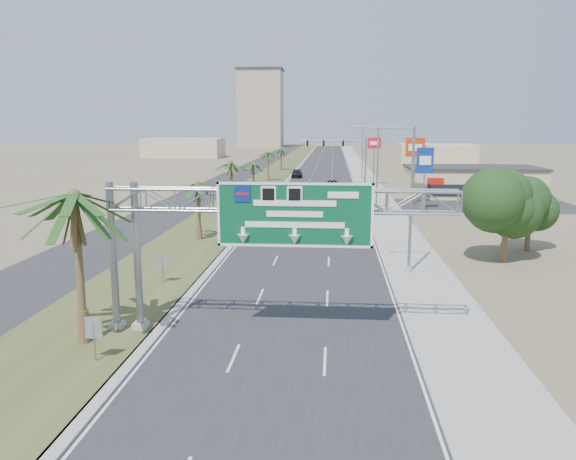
{
  "coord_description": "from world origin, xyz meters",
  "views": [
    {
      "loc": [
        2.24,
        -15.86,
        10.06
      ],
      "look_at": [
        -0.27,
        15.3,
        4.2
      ],
      "focal_mm": 35.0,
      "sensor_mm": 36.0,
      "label": 1
    }
  ],
  "objects_px": {
    "car_left_lane": "(267,227)",
    "pole_sign_blue": "(425,163)",
    "car_mid_lane": "(303,215)",
    "palm_near": "(74,197)",
    "pole_sign_red_near": "(415,151)",
    "pole_sign_red_far": "(374,147)",
    "sign_gantry": "(262,212)",
    "car_right_lane": "(332,185)",
    "signal_mast": "(352,159)",
    "store_building": "(472,182)",
    "car_far": "(297,174)"
  },
  "relations": [
    {
      "from": "sign_gantry",
      "to": "pole_sign_red_near",
      "type": "height_order",
      "value": "pole_sign_red_near"
    },
    {
      "from": "store_building",
      "to": "pole_sign_red_far",
      "type": "bearing_deg",
      "value": 134.17
    },
    {
      "from": "car_left_lane",
      "to": "pole_sign_red_near",
      "type": "distance_m",
      "value": 28.08
    },
    {
      "from": "sign_gantry",
      "to": "car_far",
      "type": "relative_size",
      "value": 3.33
    },
    {
      "from": "sign_gantry",
      "to": "car_right_lane",
      "type": "height_order",
      "value": "sign_gantry"
    },
    {
      "from": "signal_mast",
      "to": "car_left_lane",
      "type": "distance_m",
      "value": 38.49
    },
    {
      "from": "sign_gantry",
      "to": "pole_sign_blue",
      "type": "height_order",
      "value": "pole_sign_blue"
    },
    {
      "from": "car_left_lane",
      "to": "pole_sign_red_near",
      "type": "bearing_deg",
      "value": 53.99
    },
    {
      "from": "sign_gantry",
      "to": "car_far",
      "type": "xyz_separation_m",
      "value": [
        -3.74,
        83.1,
        -5.33
      ]
    },
    {
      "from": "pole_sign_blue",
      "to": "pole_sign_red_far",
      "type": "relative_size",
      "value": 0.93
    },
    {
      "from": "car_left_lane",
      "to": "car_mid_lane",
      "type": "bearing_deg",
      "value": 69.99
    },
    {
      "from": "sign_gantry",
      "to": "pole_sign_blue",
      "type": "distance_m",
      "value": 43.97
    },
    {
      "from": "pole_sign_red_near",
      "to": "pole_sign_red_far",
      "type": "relative_size",
      "value": 1.06
    },
    {
      "from": "palm_near",
      "to": "car_far",
      "type": "bearing_deg",
      "value": 87.04
    },
    {
      "from": "palm_near",
      "to": "pole_sign_blue",
      "type": "relative_size",
      "value": 1.09
    },
    {
      "from": "pole_sign_blue",
      "to": "pole_sign_red_far",
      "type": "height_order",
      "value": "pole_sign_red_far"
    },
    {
      "from": "sign_gantry",
      "to": "pole_sign_blue",
      "type": "xyz_separation_m",
      "value": [
        14.06,
        41.66,
        -0.39
      ]
    },
    {
      "from": "pole_sign_red_near",
      "to": "car_mid_lane",
      "type": "bearing_deg",
      "value": -133.32
    },
    {
      "from": "sign_gantry",
      "to": "car_mid_lane",
      "type": "xyz_separation_m",
      "value": [
        0.18,
        32.64,
        -5.39
      ]
    },
    {
      "from": "car_right_lane",
      "to": "pole_sign_blue",
      "type": "bearing_deg",
      "value": -64.91
    },
    {
      "from": "car_far",
      "to": "pole_sign_red_near",
      "type": "relative_size",
      "value": 0.58
    },
    {
      "from": "car_left_lane",
      "to": "pole_sign_red_far",
      "type": "height_order",
      "value": "pole_sign_red_far"
    },
    {
      "from": "car_right_lane",
      "to": "pole_sign_red_near",
      "type": "height_order",
      "value": "pole_sign_red_near"
    },
    {
      "from": "car_left_lane",
      "to": "car_right_lane",
      "type": "relative_size",
      "value": 0.99
    },
    {
      "from": "palm_near",
      "to": "car_mid_lane",
      "type": "xyz_separation_m",
      "value": [
        8.32,
        34.56,
        -6.26
      ]
    },
    {
      "from": "sign_gantry",
      "to": "palm_near",
      "type": "distance_m",
      "value": 8.41
    },
    {
      "from": "signal_mast",
      "to": "car_far",
      "type": "xyz_separation_m",
      "value": [
        -9.98,
        21.06,
        -4.12
      ]
    },
    {
      "from": "car_mid_lane",
      "to": "pole_sign_blue",
      "type": "xyz_separation_m",
      "value": [
        13.88,
        9.02,
        5.0
      ]
    },
    {
      "from": "car_far",
      "to": "pole_sign_red_near",
      "type": "bearing_deg",
      "value": -65.87
    },
    {
      "from": "palm_near",
      "to": "car_left_lane",
      "type": "xyz_separation_m",
      "value": [
        5.39,
        26.77,
        -6.13
      ]
    },
    {
      "from": "store_building",
      "to": "pole_sign_red_near",
      "type": "xyz_separation_m",
      "value": [
        -9.47,
        -9.21,
        4.8
      ]
    },
    {
      "from": "car_left_lane",
      "to": "car_mid_lane",
      "type": "distance_m",
      "value": 8.33
    },
    {
      "from": "signal_mast",
      "to": "car_mid_lane",
      "type": "xyz_separation_m",
      "value": [
        -6.05,
        -29.41,
        -4.18
      ]
    },
    {
      "from": "car_right_lane",
      "to": "pole_sign_blue",
      "type": "relative_size",
      "value": 0.62
    },
    {
      "from": "pole_sign_red_far",
      "to": "pole_sign_red_near",
      "type": "bearing_deg",
      "value": -81.11
    },
    {
      "from": "store_building",
      "to": "signal_mast",
      "type": "bearing_deg",
      "value": 160.46
    },
    {
      "from": "sign_gantry",
      "to": "store_building",
      "type": "relative_size",
      "value": 0.93
    },
    {
      "from": "car_right_lane",
      "to": "pole_sign_red_near",
      "type": "distance_m",
      "value": 20.82
    },
    {
      "from": "car_mid_lane",
      "to": "car_right_lane",
      "type": "xyz_separation_m",
      "value": [
        3.02,
        31.18,
        -0.01
      ]
    },
    {
      "from": "store_building",
      "to": "car_far",
      "type": "relative_size",
      "value": 3.58
    },
    {
      "from": "car_far",
      "to": "pole_sign_red_far",
      "type": "height_order",
      "value": "pole_sign_red_far"
    },
    {
      "from": "pole_sign_red_far",
      "to": "car_left_lane",
      "type": "bearing_deg",
      "value": -106.02
    },
    {
      "from": "store_building",
      "to": "car_right_lane",
      "type": "height_order",
      "value": "store_building"
    },
    {
      "from": "car_right_lane",
      "to": "sign_gantry",
      "type": "bearing_deg",
      "value": -93.89
    },
    {
      "from": "store_building",
      "to": "car_left_lane",
      "type": "relative_size",
      "value": 3.83
    },
    {
      "from": "sign_gantry",
      "to": "car_far",
      "type": "height_order",
      "value": "sign_gantry"
    },
    {
      "from": "palm_near",
      "to": "pole_sign_red_near",
      "type": "distance_m",
      "value": 53.41
    },
    {
      "from": "car_far",
      "to": "store_building",
      "type": "bearing_deg",
      "value": -46.68
    },
    {
      "from": "car_left_lane",
      "to": "pole_sign_blue",
      "type": "bearing_deg",
      "value": 45.58
    },
    {
      "from": "pole_sign_red_far",
      "to": "signal_mast",
      "type": "bearing_deg",
      "value": -117.32
    }
  ]
}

